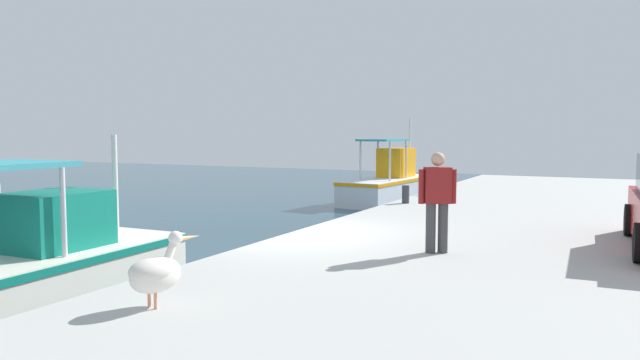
{
  "coord_description": "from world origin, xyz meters",
  "views": [
    {
      "loc": [
        -9.78,
        -5.64,
        2.72
      ],
      "look_at": [
        2.76,
        0.79,
        1.6
      ],
      "focal_mm": 32.62,
      "sensor_mm": 36.0,
      "label": 1
    }
  ],
  "objects": [
    {
      "name": "quay_pier",
      "position": [
        0.0,
        -5.0,
        0.4
      ],
      "size": [
        36.0,
        10.0,
        0.8
      ],
      "primitive_type": "cube",
      "color": "#B2B2AD",
      "rests_on": "ground"
    },
    {
      "name": "fishing_boat_second",
      "position": [
        -4.06,
        2.42,
        0.63
      ],
      "size": [
        5.54,
        2.3,
        2.71
      ],
      "color": "silver",
      "rests_on": "ground"
    },
    {
      "name": "fishing_boat_third",
      "position": [
        12.19,
        2.47,
        0.72
      ],
      "size": [
        5.84,
        2.22,
        3.37
      ],
      "color": "white",
      "rests_on": "ground"
    },
    {
      "name": "pelican",
      "position": [
        -4.98,
        -1.13,
        1.2
      ],
      "size": [
        0.97,
        0.48,
        0.82
      ],
      "color": "tan",
      "rests_on": "quay_pier"
    },
    {
      "name": "fisherman_standing",
      "position": [
        -0.66,
        -3.09,
        1.7
      ],
      "size": [
        0.41,
        0.55,
        1.63
      ],
      "color": "#3F3F42",
      "rests_on": "quay_pier"
    },
    {
      "name": "mooring_bollard_third",
      "position": [
        5.55,
        -0.45,
        1.05
      ],
      "size": [
        0.2,
        0.2,
        0.49
      ],
      "primitive_type": "cylinder",
      "color": "#333338",
      "rests_on": "quay_pier"
    },
    {
      "name": "mooring_bollard_fourth",
      "position": [
        8.06,
        -0.45,
        1.02
      ],
      "size": [
        0.22,
        0.22,
        0.43
      ],
      "primitive_type": "cylinder",
      "color": "#333338",
      "rests_on": "quay_pier"
    }
  ]
}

